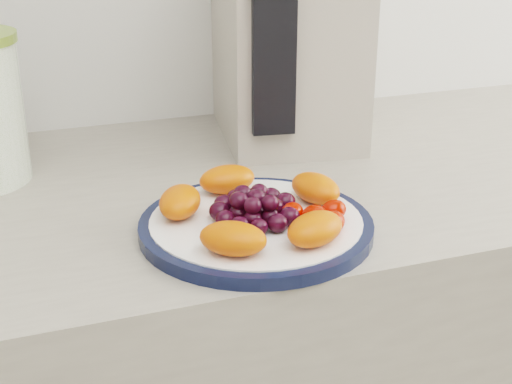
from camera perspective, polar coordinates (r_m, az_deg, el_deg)
name	(u,v)px	position (r m, az deg, el deg)	size (l,w,h in m)	color
plate_rim	(256,226)	(0.81, 0.00, -2.77)	(0.27, 0.27, 0.01)	#0F1732
plate_face	(256,226)	(0.81, 0.00, -2.71)	(0.24, 0.24, 0.02)	white
appliance_body	(286,26)	(1.11, 2.42, 13.13)	(0.20, 0.27, 0.34)	#ABA092
appliance_panel	(274,41)	(0.97, 1.44, 11.96)	(0.06, 0.02, 0.25)	black
fruit_plate	(259,207)	(0.80, 0.25, -1.20)	(0.23, 0.23, 0.04)	#E03E0A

